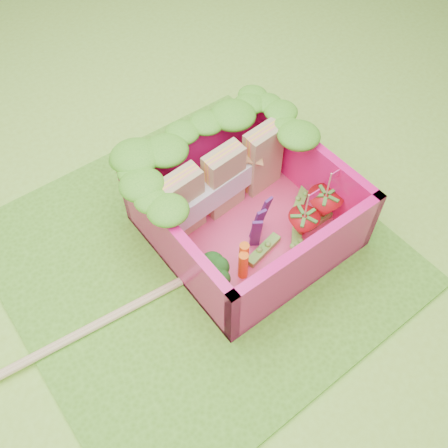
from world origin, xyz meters
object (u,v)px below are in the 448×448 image
at_px(bento_box, 247,208).
at_px(strawberry_right, 323,207).
at_px(broccoli, 214,275).
at_px(chopsticks, 59,344).
at_px(strawberry_left, 302,226).
at_px(sandwich_stack, 224,180).

bearing_deg(bento_box, strawberry_right, -29.57).
bearing_deg(strawberry_right, broccoli, -179.89).
bearing_deg(chopsticks, bento_box, -0.37).
bearing_deg(bento_box, strawberry_left, -49.55).
distance_m(sandwich_stack, chopsticks, 1.60).
distance_m(strawberry_right, chopsticks, 2.07).
height_order(bento_box, strawberry_left, bento_box).
bearing_deg(broccoli, chopsticks, 164.02).
xyz_separation_m(bento_box, chopsticks, (-1.54, 0.01, -0.25)).
relative_size(sandwich_stack, strawberry_right, 2.13).
xyz_separation_m(bento_box, strawberry_left, (0.27, -0.31, -0.10)).
distance_m(broccoli, chopsticks, 1.09).
bearing_deg(bento_box, sandwich_stack, 88.67).
xyz_separation_m(strawberry_left, chopsticks, (-1.81, 0.32, -0.15)).
xyz_separation_m(bento_box, broccoli, (-0.51, -0.29, -0.04)).
distance_m(sandwich_stack, strawberry_right, 0.76).
bearing_deg(bento_box, chopsticks, 179.63).
distance_m(broccoli, strawberry_right, 1.01).
distance_m(broccoli, strawberry_left, 0.78).
bearing_deg(chopsticks, sandwich_stack, 9.73).
relative_size(broccoli, chopsticks, 0.13).
height_order(broccoli, strawberry_right, strawberry_right).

